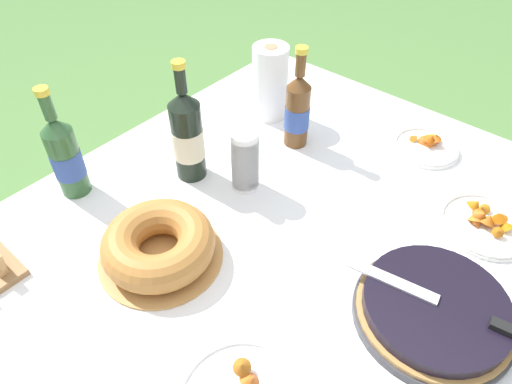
{
  "coord_description": "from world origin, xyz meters",
  "views": [
    {
      "loc": [
        -0.56,
        -0.45,
        1.51
      ],
      "look_at": [
        0.07,
        0.08,
        0.74
      ],
      "focal_mm": 32.0,
      "sensor_mm": 36.0,
      "label": 1
    }
  ],
  "objects_px": {
    "juice_bottle_red": "(188,136)",
    "snack_plate_near": "(427,145)",
    "serving_knife": "(454,307)",
    "cider_bottle_amber": "(297,110)",
    "paper_towel_roll": "(270,82)",
    "berry_tart": "(434,310)",
    "cup_stack": "(245,161)",
    "cider_bottle_green": "(65,156)",
    "snack_plate_right": "(486,223)",
    "bundt_cake": "(159,245)"
  },
  "relations": [
    {
      "from": "cider_bottle_green",
      "to": "juice_bottle_red",
      "type": "relative_size",
      "value": 0.91
    },
    {
      "from": "snack_plate_near",
      "to": "paper_towel_roll",
      "type": "relative_size",
      "value": 0.82
    },
    {
      "from": "snack_plate_near",
      "to": "paper_towel_roll",
      "type": "height_order",
      "value": "paper_towel_roll"
    },
    {
      "from": "cider_bottle_green",
      "to": "cider_bottle_amber",
      "type": "xyz_separation_m",
      "value": [
        0.55,
        -0.32,
        -0.0
      ]
    },
    {
      "from": "snack_plate_right",
      "to": "berry_tart",
      "type": "bearing_deg",
      "value": -178.14
    },
    {
      "from": "serving_knife",
      "to": "snack_plate_near",
      "type": "relative_size",
      "value": 1.96
    },
    {
      "from": "paper_towel_roll",
      "to": "snack_plate_near",
      "type": "bearing_deg",
      "value": -71.2
    },
    {
      "from": "serving_knife",
      "to": "cup_stack",
      "type": "bearing_deg",
      "value": -14.24
    },
    {
      "from": "berry_tart",
      "to": "cider_bottle_amber",
      "type": "relative_size",
      "value": 1.06
    },
    {
      "from": "berry_tart",
      "to": "serving_knife",
      "type": "bearing_deg",
      "value": -80.3
    },
    {
      "from": "berry_tart",
      "to": "cider_bottle_amber",
      "type": "height_order",
      "value": "cider_bottle_amber"
    },
    {
      "from": "berry_tart",
      "to": "paper_towel_roll",
      "type": "bearing_deg",
      "value": 63.55
    },
    {
      "from": "serving_knife",
      "to": "snack_plate_right",
      "type": "relative_size",
      "value": 1.7
    },
    {
      "from": "cider_bottle_green",
      "to": "bundt_cake",
      "type": "bearing_deg",
      "value": -90.87
    },
    {
      "from": "bundt_cake",
      "to": "paper_towel_roll",
      "type": "distance_m",
      "value": 0.65
    },
    {
      "from": "cup_stack",
      "to": "snack_plate_right",
      "type": "height_order",
      "value": "cup_stack"
    },
    {
      "from": "serving_knife",
      "to": "cup_stack",
      "type": "xyz_separation_m",
      "value": [
        0.05,
        0.58,
        0.02
      ]
    },
    {
      "from": "snack_plate_right",
      "to": "paper_towel_roll",
      "type": "distance_m",
      "value": 0.73
    },
    {
      "from": "cider_bottle_amber",
      "to": "paper_towel_roll",
      "type": "bearing_deg",
      "value": 66.84
    },
    {
      "from": "snack_plate_near",
      "to": "serving_knife",
      "type": "bearing_deg",
      "value": -150.85
    },
    {
      "from": "berry_tart",
      "to": "bundt_cake",
      "type": "bearing_deg",
      "value": 115.48
    },
    {
      "from": "snack_plate_near",
      "to": "berry_tart",
      "type": "bearing_deg",
      "value": -153.57
    },
    {
      "from": "berry_tart",
      "to": "paper_towel_roll",
      "type": "xyz_separation_m",
      "value": [
        0.36,
        0.73,
        0.09
      ]
    },
    {
      "from": "serving_knife",
      "to": "snack_plate_near",
      "type": "xyz_separation_m",
      "value": [
        0.52,
        0.29,
        -0.05
      ]
    },
    {
      "from": "berry_tart",
      "to": "paper_towel_roll",
      "type": "relative_size",
      "value": 1.38
    },
    {
      "from": "serving_knife",
      "to": "snack_plate_near",
      "type": "height_order",
      "value": "serving_knife"
    },
    {
      "from": "serving_knife",
      "to": "cup_stack",
      "type": "height_order",
      "value": "cup_stack"
    },
    {
      "from": "cup_stack",
      "to": "cider_bottle_green",
      "type": "relative_size",
      "value": 0.57
    },
    {
      "from": "serving_knife",
      "to": "cup_stack",
      "type": "relative_size",
      "value": 2.12
    },
    {
      "from": "juice_bottle_red",
      "to": "snack_plate_near",
      "type": "relative_size",
      "value": 1.77
    },
    {
      "from": "snack_plate_right",
      "to": "bundt_cake",
      "type": "bearing_deg",
      "value": 137.58
    },
    {
      "from": "berry_tart",
      "to": "serving_knife",
      "type": "xyz_separation_m",
      "value": [
        0.0,
        -0.03,
        0.04
      ]
    },
    {
      "from": "cider_bottle_amber",
      "to": "paper_towel_roll",
      "type": "relative_size",
      "value": 1.3
    },
    {
      "from": "serving_knife",
      "to": "juice_bottle_red",
      "type": "distance_m",
      "value": 0.74
    },
    {
      "from": "snack_plate_near",
      "to": "paper_towel_roll",
      "type": "distance_m",
      "value": 0.51
    },
    {
      "from": "bundt_cake",
      "to": "snack_plate_near",
      "type": "height_order",
      "value": "bundt_cake"
    },
    {
      "from": "juice_bottle_red",
      "to": "cup_stack",
      "type": "bearing_deg",
      "value": -69.02
    },
    {
      "from": "cider_bottle_green",
      "to": "cider_bottle_amber",
      "type": "distance_m",
      "value": 0.63
    },
    {
      "from": "berry_tart",
      "to": "bundt_cake",
      "type": "xyz_separation_m",
      "value": [
        -0.26,
        0.54,
        0.02
      ]
    },
    {
      "from": "cider_bottle_green",
      "to": "juice_bottle_red",
      "type": "xyz_separation_m",
      "value": [
        0.25,
        -0.18,
        0.01
      ]
    },
    {
      "from": "cup_stack",
      "to": "bundt_cake",
      "type": "bearing_deg",
      "value": -177.38
    },
    {
      "from": "juice_bottle_red",
      "to": "berry_tart",
      "type": "bearing_deg",
      "value": -89.54
    },
    {
      "from": "berry_tart",
      "to": "cup_stack",
      "type": "bearing_deg",
      "value": 84.72
    },
    {
      "from": "bundt_cake",
      "to": "serving_knife",
      "type": "bearing_deg",
      "value": -65.25
    },
    {
      "from": "serving_knife",
      "to": "cup_stack",
      "type": "distance_m",
      "value": 0.59
    },
    {
      "from": "cup_stack",
      "to": "snack_plate_right",
      "type": "relative_size",
      "value": 0.8
    },
    {
      "from": "juice_bottle_red",
      "to": "snack_plate_near",
      "type": "xyz_separation_m",
      "value": [
        0.53,
        -0.44,
        -0.12
      ]
    },
    {
      "from": "serving_knife",
      "to": "cider_bottle_amber",
      "type": "distance_m",
      "value": 0.67
    },
    {
      "from": "cider_bottle_green",
      "to": "snack_plate_right",
      "type": "xyz_separation_m",
      "value": [
        0.58,
        -0.88,
        -0.1
      ]
    },
    {
      "from": "bundt_cake",
      "to": "snack_plate_right",
      "type": "distance_m",
      "value": 0.79
    }
  ]
}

